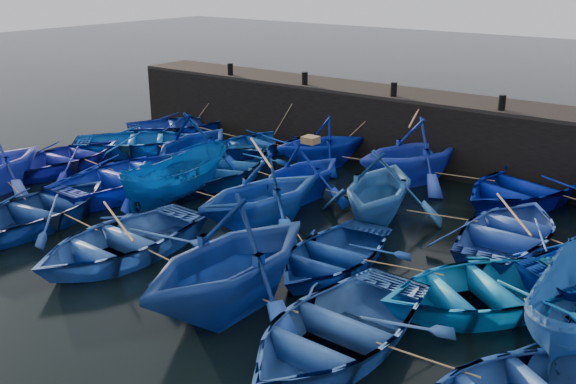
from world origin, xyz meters
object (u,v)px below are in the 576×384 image
Objects in this scene: boat_8 at (229,165)px; wooden_crate at (310,140)px; boat_13 at (68,156)px; boat_0 at (179,125)px.

boat_8 is 10.42× the size of wooden_crate.
boat_13 is 9.65m from wooden_crate.
wooden_crate is (3.67, -0.26, 1.56)m from boat_8.
boat_13 is (-5.52, -2.73, -0.02)m from boat_8.
boat_8 reaches higher than boat_13.
boat_8 is (5.94, -3.27, 0.04)m from boat_0.
boat_0 is at bearing 129.81° from boat_8.
boat_13 is 9.98× the size of wooden_crate.
boat_0 is at bearing -87.61° from boat_13.
boat_8 is 1.04× the size of boat_13.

